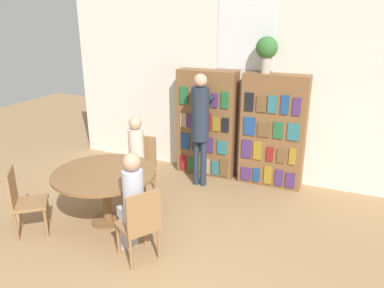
% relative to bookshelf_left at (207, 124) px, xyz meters
% --- Properties ---
extents(wall_back, '(6.40, 0.07, 3.00)m').
position_rel_bookshelf_left_xyz_m(wall_back, '(0.56, 0.19, 0.62)').
color(wall_back, silver).
rests_on(wall_back, ground_plane).
extents(bookshelf_left, '(0.99, 0.34, 1.79)m').
position_rel_bookshelf_left_xyz_m(bookshelf_left, '(0.00, 0.00, 0.00)').
color(bookshelf_left, brown).
rests_on(bookshelf_left, ground_plane).
extents(bookshelf_right, '(0.99, 0.34, 1.79)m').
position_rel_bookshelf_left_xyz_m(bookshelf_right, '(1.11, -0.00, 0.00)').
color(bookshelf_right, brown).
rests_on(bookshelf_right, ground_plane).
extents(flower_vase, '(0.32, 0.32, 0.54)m').
position_rel_bookshelf_left_xyz_m(flower_vase, '(0.93, 0.00, 1.24)').
color(flower_vase, '#B7AD9E').
rests_on(flower_vase, bookshelf_right).
extents(reading_table, '(1.33, 1.33, 0.72)m').
position_rel_bookshelf_left_xyz_m(reading_table, '(-0.60, -2.07, -0.27)').
color(reading_table, brown).
rests_on(reading_table, ground_plane).
extents(chair_near_camera, '(0.56, 0.56, 0.87)m').
position_rel_bookshelf_left_xyz_m(chair_near_camera, '(-1.37, -2.70, -0.41)').
color(chair_near_camera, olive).
rests_on(chair_near_camera, ground_plane).
extents(chair_left_side, '(0.42, 0.42, 0.87)m').
position_rel_bookshelf_left_xyz_m(chair_left_side, '(-0.66, -1.07, -0.41)').
color(chair_left_side, olive).
rests_on(chair_left_side, ground_plane).
extents(chair_far_side, '(0.55, 0.55, 0.87)m').
position_rel_bookshelf_left_xyz_m(chair_far_side, '(0.25, -2.61, -0.41)').
color(chair_far_side, olive).
rests_on(chair_far_side, ground_plane).
extents(seated_reader_left, '(0.25, 0.36, 1.23)m').
position_rel_bookshelf_left_xyz_m(seated_reader_left, '(-0.65, -1.25, -0.20)').
color(seated_reader_left, beige).
rests_on(seated_reader_left, ground_plane).
extents(seated_reader_right, '(0.39, 0.37, 1.24)m').
position_rel_bookshelf_left_xyz_m(seated_reader_right, '(0.09, -2.51, -0.19)').
color(seated_reader_right, '#B2B7C6').
rests_on(seated_reader_right, ground_plane).
extents(librarian_standing, '(0.27, 0.54, 1.80)m').
position_rel_bookshelf_left_xyz_m(librarian_standing, '(0.08, -0.50, 0.20)').
color(librarian_standing, '#232D3D').
rests_on(librarian_standing, ground_plane).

